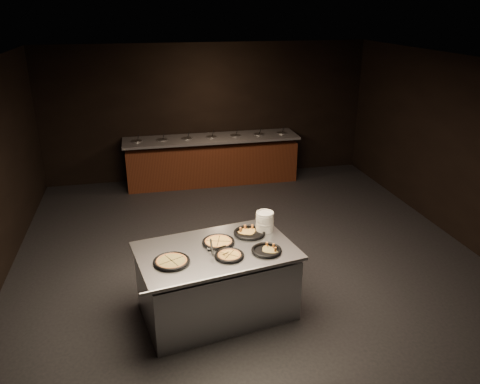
{
  "coord_description": "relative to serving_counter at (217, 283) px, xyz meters",
  "views": [
    {
      "loc": [
        -1.47,
        -5.94,
        3.62
      ],
      "look_at": [
        -0.1,
        0.3,
        1.05
      ],
      "focal_mm": 35.0,
      "sensor_mm": 36.0,
      "label": 1
    }
  ],
  "objects": [
    {
      "name": "pan_veggie_whole",
      "position": [
        -0.54,
        -0.2,
        0.48
      ],
      "size": [
        0.42,
        0.42,
        0.04
      ],
      "rotation": [
        0.0,
        0.0,
        0.44
      ],
      "color": "black",
      "rests_on": "serving_counter"
    },
    {
      "name": "pan_cheese_whole",
      "position": [
        0.06,
        0.15,
        0.48
      ],
      "size": [
        0.4,
        0.4,
        0.04
      ],
      "rotation": [
        0.0,
        0.0,
        -0.28
      ],
      "color": "black",
      "rests_on": "serving_counter"
    },
    {
      "name": "pan_cheese_slices_a",
      "position": [
        0.49,
        0.31,
        0.48
      ],
      "size": [
        0.41,
        0.41,
        0.04
      ],
      "rotation": [
        0.0,
        0.0,
        1.0
      ],
      "color": "black",
      "rests_on": "serving_counter"
    },
    {
      "name": "server_right",
      "position": [
        0.05,
        -0.19,
        0.54
      ],
      "size": [
        0.28,
        0.27,
        0.17
      ],
      "rotation": [
        0.0,
        0.0,
        -0.72
      ],
      "color": "#B2B5B9",
      "rests_on": "serving_counter"
    },
    {
      "name": "salad_bar",
      "position": [
        0.7,
        4.63,
        0.01
      ],
      "size": [
        3.7,
        0.83,
        1.18
      ],
      "color": "#572714",
      "rests_on": "ground"
    },
    {
      "name": "pan_veggie_slices",
      "position": [
        0.58,
        -0.18,
        0.48
      ],
      "size": [
        0.36,
        0.36,
        0.04
      ],
      "rotation": [
        0.0,
        0.0,
        -0.53
      ],
      "color": "black",
      "rests_on": "serving_counter"
    },
    {
      "name": "serving_counter",
      "position": [
        0.0,
        0.0,
        0.0
      ],
      "size": [
        2.04,
        1.51,
        0.89
      ],
      "rotation": [
        0.0,
        0.0,
        0.18
      ],
      "color": "#B2B5B9",
      "rests_on": "ground"
    },
    {
      "name": "server_left",
      "position": [
        -0.06,
        -0.08,
        0.55
      ],
      "size": [
        0.1,
        0.34,
        0.16
      ],
      "rotation": [
        0.0,
        0.0,
        1.49
      ],
      "color": "#B2B5B9",
      "rests_on": "serving_counter"
    },
    {
      "name": "plate_stack",
      "position": [
        0.7,
        0.36,
        0.59
      ],
      "size": [
        0.23,
        0.23,
        0.26
      ],
      "primitive_type": "cylinder",
      "color": "silver",
      "rests_on": "serving_counter"
    },
    {
      "name": "pan_cheese_slices_b",
      "position": [
        0.12,
        -0.21,
        0.48
      ],
      "size": [
        0.34,
        0.34,
        0.04
      ],
      "rotation": [
        0.0,
        0.0,
        2.49
      ],
      "color": "black",
      "rests_on": "serving_counter"
    },
    {
      "name": "room",
      "position": [
        0.7,
        1.07,
        1.02
      ],
      "size": [
        7.02,
        8.02,
        2.92
      ],
      "color": "black",
      "rests_on": "ground"
    }
  ]
}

